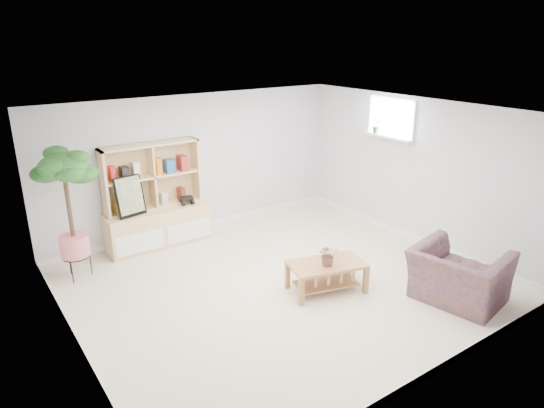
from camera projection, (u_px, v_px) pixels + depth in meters
floor at (281, 283)px, 6.87m from camera, size 5.50×5.00×0.01m
ceiling at (282, 113)px, 6.07m from camera, size 5.50×5.00×0.01m
walls at (281, 203)px, 6.47m from camera, size 5.51×5.01×2.40m
baseboard at (281, 280)px, 6.85m from camera, size 5.50×5.00×0.10m
window at (392, 118)px, 8.14m from camera, size 0.10×0.98×0.68m
window_sill at (388, 137)px, 8.22m from camera, size 0.14×1.00×0.04m
storage_unit at (156, 196)px, 7.84m from camera, size 1.70×0.57×1.70m
poster at (130, 196)px, 7.50m from camera, size 0.48×0.19×0.64m
toy_truck at (187, 200)px, 8.09m from camera, size 0.30×0.22×0.15m
coffee_table at (326, 277)px, 6.60m from camera, size 1.12×0.80×0.41m
table_plant at (328, 255)px, 6.43m from camera, size 0.35×0.34×0.30m
floor_tree at (70, 216)px, 6.71m from camera, size 0.80×0.80×1.91m
armchair at (459, 272)px, 6.28m from camera, size 1.16×1.28×0.83m
sill_plant at (376, 126)px, 8.38m from camera, size 0.17×0.15×0.26m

